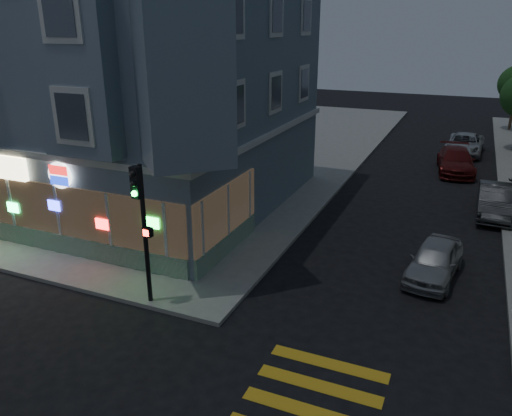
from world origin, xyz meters
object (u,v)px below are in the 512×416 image
Objects in this scene: parked_car_b at (496,201)px; parked_car_d at (465,144)px; parked_car_c at (456,161)px; traffic_signal at (141,213)px; parked_car_a at (435,260)px.

parked_car_d is at bearing 98.05° from parked_car_b.
traffic_signal is at bearing -118.57° from parked_car_c.
parked_car_b is 7.46m from parked_car_c.
traffic_signal reaches higher than parked_car_b.
parked_car_c is (0.00, 14.77, 0.07)m from parked_car_a.
parked_car_d is 27.22m from traffic_signal.
parked_car_d is (0.33, 5.20, -0.03)m from parked_car_c.
parked_car_c is at bearing -90.51° from parked_car_d.
parked_car_b reaches higher than parked_car_a.
parked_car_a is 0.76× the size of parked_car_d.
traffic_signal is (-10.34, -13.35, 2.50)m from parked_car_b.
parked_car_b is (2.10, 7.61, 0.07)m from parked_car_a.
parked_car_b is 0.97× the size of traffic_signal.
parked_car_d is (0.33, 19.97, 0.04)m from parked_car_a.
parked_car_d is 1.11× the size of traffic_signal.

